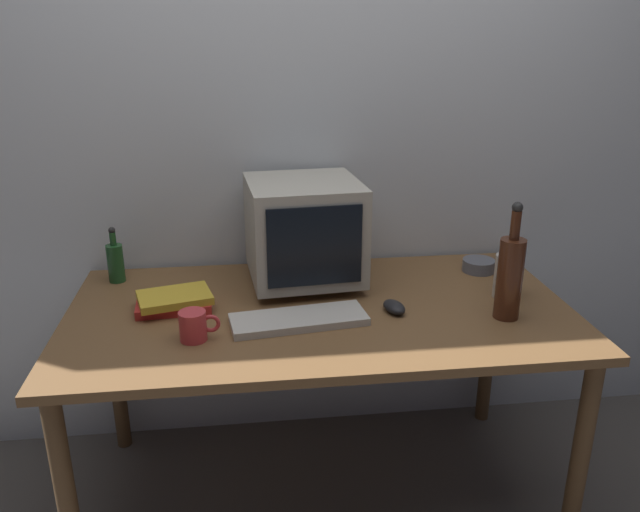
{
  "coord_description": "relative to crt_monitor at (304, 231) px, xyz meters",
  "views": [
    {
      "loc": [
        -0.23,
        -1.86,
        1.61
      ],
      "look_at": [
        0.0,
        0.0,
        0.92
      ],
      "focal_mm": 35.37,
      "sensor_mm": 36.0,
      "label": 1
    }
  ],
  "objects": [
    {
      "name": "crt_monitor",
      "position": [
        0.0,
        0.0,
        0.0
      ],
      "size": [
        0.41,
        0.42,
        0.37
      ],
      "color": "#B2AD9E",
      "rests_on": "desk"
    },
    {
      "name": "mug",
      "position": [
        -0.36,
        -0.4,
        -0.15
      ],
      "size": [
        0.12,
        0.08,
        0.09
      ],
      "color": "#CC383D",
      "rests_on": "desk"
    },
    {
      "name": "ground_plane",
      "position": [
        0.03,
        -0.22,
        -0.93
      ],
      "size": [
        6.0,
        6.0,
        0.0
      ],
      "primitive_type": "plane",
      "color": "#56514C"
    },
    {
      "name": "book_stack",
      "position": [
        -0.44,
        -0.18,
        -0.16
      ],
      "size": [
        0.26,
        0.21,
        0.05
      ],
      "color": "red",
      "rests_on": "desk"
    },
    {
      "name": "metal_canister",
      "position": [
        0.67,
        -0.22,
        -0.12
      ],
      "size": [
        0.09,
        0.09,
        0.15
      ],
      "primitive_type": "cylinder",
      "color": "#B7B2A8",
      "rests_on": "desk"
    },
    {
      "name": "bottle_short",
      "position": [
        -0.67,
        0.09,
        -0.12
      ],
      "size": [
        0.06,
        0.06,
        0.2
      ],
      "color": "#1E4C23",
      "rests_on": "desk"
    },
    {
      "name": "cd_spindle",
      "position": [
        0.66,
        0.03,
        -0.17
      ],
      "size": [
        0.12,
        0.12,
        0.04
      ],
      "primitive_type": "cylinder",
      "color": "#595B66",
      "rests_on": "desk"
    },
    {
      "name": "desk",
      "position": [
        0.03,
        -0.22,
        -0.27
      ],
      "size": [
        1.64,
        0.87,
        0.74
      ],
      "color": "brown",
      "rests_on": "ground"
    },
    {
      "name": "keyboard",
      "position": [
        -0.05,
        -0.33,
        -0.18
      ],
      "size": [
        0.44,
        0.2,
        0.02
      ],
      "primitive_type": "cube",
      "rotation": [
        0.0,
        0.0,
        0.13
      ],
      "color": "beige",
      "rests_on": "desk"
    },
    {
      "name": "computer_mouse",
      "position": [
        0.26,
        -0.29,
        -0.17
      ],
      "size": [
        0.08,
        0.11,
        0.04
      ],
      "primitive_type": "ellipsoid",
      "rotation": [
        0.0,
        0.0,
        0.26
      ],
      "color": "black",
      "rests_on": "desk"
    },
    {
      "name": "back_wall",
      "position": [
        0.03,
        0.27,
        0.32
      ],
      "size": [
        4.0,
        0.08,
        2.5
      ],
      "primitive_type": "cube",
      "color": "silver",
      "rests_on": "ground"
    },
    {
      "name": "bottle_tall",
      "position": [
        0.6,
        -0.37,
        -0.05
      ],
      "size": [
        0.08,
        0.08,
        0.38
      ],
      "color": "#472314",
      "rests_on": "desk"
    }
  ]
}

